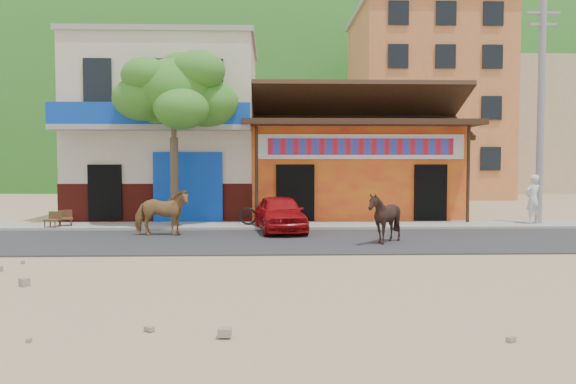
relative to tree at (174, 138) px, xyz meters
name	(u,v)px	position (x,y,z in m)	size (l,w,h in m)	color
ground	(324,256)	(4.60, -5.80, -3.12)	(120.00, 120.00, 0.00)	#9E825B
road	(316,241)	(4.60, -3.30, -3.10)	(60.00, 5.00, 0.04)	#28282B
sidewalk	(308,226)	(4.60, 0.20, -3.06)	(60.00, 2.00, 0.12)	gray
dance_club	(349,174)	(6.60, 4.20, -1.32)	(8.00, 6.00, 3.60)	orange
cafe_building	(169,133)	(-0.90, 4.20, 0.38)	(7.00, 6.00, 7.00)	beige
apartment_front	(424,107)	(13.60, 18.20, 2.88)	(9.00, 9.00, 12.00)	#CC723F
apartment_rear	(516,128)	(22.60, 24.20, 1.88)	(8.00, 8.00, 10.00)	tan
hillside	(279,97)	(4.60, 64.20, 8.88)	(100.00, 40.00, 24.00)	#194C14
tree	(174,138)	(0.00, 0.00, 0.00)	(3.00, 3.00, 6.00)	#2D721E
utility_pole	(541,110)	(12.80, 0.20, 1.00)	(0.24, 0.24, 8.00)	gray
cow_tan	(162,212)	(-0.03, -2.15, -2.37)	(0.77, 1.68, 1.42)	olive
cow_dark	(384,218)	(6.43, -4.02, -2.38)	(1.13, 1.28, 1.41)	black
red_car	(280,213)	(3.60, -1.22, -2.49)	(1.40, 3.48, 1.19)	#A30B10
scooter	(265,212)	(3.10, -0.11, -2.53)	(0.62, 1.78, 0.93)	black
pedestrian	(533,199)	(12.54, 0.09, -2.14)	(0.63, 0.41, 1.72)	white
cafe_chair_left	(65,211)	(-3.69, -0.09, -2.50)	(0.46, 0.46, 0.99)	#482B18
cafe_chair_right	(52,213)	(-3.96, -0.50, -2.52)	(0.45, 0.45, 0.97)	#472C17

